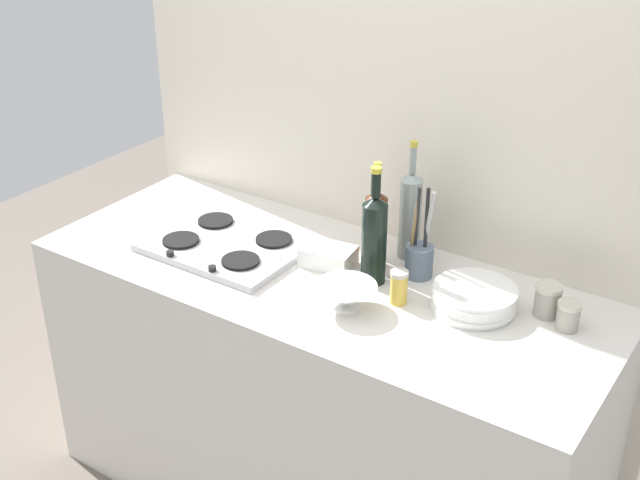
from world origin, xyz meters
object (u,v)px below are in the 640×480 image
stovetop_hob (228,244)px  condiment_jar_spare (399,287)px  wine_bottle_mid_left (376,227)px  wine_bottle_mid_right (374,237)px  utensil_crock (420,256)px  plate_stack (474,298)px  condiment_jar_front (548,300)px  mixing_bowl (346,296)px  butter_dish (328,256)px  condiment_jar_rear (568,316)px  wine_bottle_leftmost (410,214)px

stovetop_hob → condiment_jar_spare: size_ratio=4.80×
wine_bottle_mid_left → wine_bottle_mid_right: wine_bottle_mid_right is taller
wine_bottle_mid_left → stovetop_hob: bearing=-160.3°
utensil_crock → condiment_jar_spare: (0.02, -0.17, -0.02)m
plate_stack → stovetop_hob: bearing=-172.8°
wine_bottle_mid_left → utensil_crock: size_ratio=1.13×
condiment_jar_front → mixing_bowl: bearing=-149.5°
wine_bottle_mid_right → butter_dish: size_ratio=2.31×
mixing_bowl → condiment_jar_front: bearing=30.5°
plate_stack → mixing_bowl: size_ratio=1.36×
stovetop_hob → condiment_jar_spare: 0.62m
condiment_jar_front → condiment_jar_rear: condiment_jar_front is taller
stovetop_hob → mixing_bowl: mixing_bowl is taller
wine_bottle_mid_right → condiment_jar_spare: bearing=-27.8°
butter_dish → condiment_jar_spare: (0.29, -0.07, 0.02)m
plate_stack → condiment_jar_front: condiment_jar_front is taller
mixing_bowl → condiment_jar_rear: condiment_jar_rear is taller
wine_bottle_mid_left → plate_stack: bearing=-9.4°
condiment_jar_rear → condiment_jar_spare: size_ratio=0.81×
plate_stack → wine_bottle_mid_left: bearing=170.6°
wine_bottle_leftmost → condiment_jar_spare: wine_bottle_leftmost is taller
wine_bottle_mid_right → butter_dish: 0.20m
mixing_bowl → plate_stack: bearing=33.7°
condiment_jar_spare → mixing_bowl: bearing=-134.0°
mixing_bowl → butter_dish: mixing_bowl is taller
wine_bottle_leftmost → condiment_jar_rear: (0.56, -0.12, -0.11)m
wine_bottle_mid_left → wine_bottle_mid_right: (0.04, -0.08, 0.02)m
plate_stack → wine_bottle_mid_right: (-0.31, -0.02, 0.11)m
wine_bottle_leftmost → condiment_jar_front: 0.50m
stovetop_hob → condiment_jar_spare: condiment_jar_spare is taller
utensil_crock → condiment_jar_front: (0.40, 0.00, -0.02)m
condiment_jar_spare → butter_dish: bearing=165.9°
plate_stack → condiment_jar_rear: 0.26m
stovetop_hob → wine_bottle_leftmost: (0.51, 0.28, 0.13)m
plate_stack → wine_bottle_mid_left: 0.38m
wine_bottle_mid_right → mixing_bowl: (0.02, -0.18, -0.11)m
utensil_crock → condiment_jar_rear: size_ratio=3.70×
wine_bottle_mid_left → mixing_bowl: wine_bottle_mid_left is taller
wine_bottle_mid_left → condiment_jar_front: (0.54, 0.02, -0.08)m
wine_bottle_leftmost → butter_dish: bearing=-133.1°
plate_stack → utensil_crock: utensil_crock is taller
plate_stack → butter_dish: (-0.48, -0.02, -0.00)m
wine_bottle_mid_right → condiment_jar_spare: (0.12, -0.06, -0.10)m
stovetop_hob → plate_stack: plate_stack is taller
condiment_jar_rear → butter_dish: bearing=-175.0°
wine_bottle_mid_right → condiment_jar_rear: wine_bottle_mid_right is taller
butter_dish → condiment_jar_front: 0.67m
mixing_bowl → butter_dish: (-0.18, 0.18, -0.01)m
butter_dish → condiment_jar_rear: bearing=5.0°
plate_stack → mixing_bowl: (-0.30, -0.20, 0.01)m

